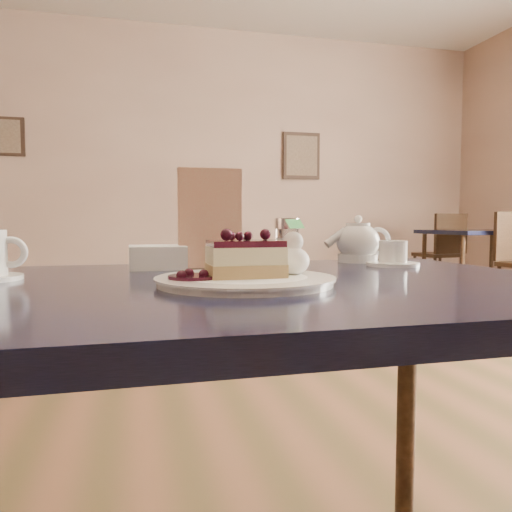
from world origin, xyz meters
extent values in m
cube|color=tan|center=(0.00, 5.00, 1.50)|extent=(8.00, 0.02, 3.00)
cube|color=black|center=(1.80, 4.97, 1.60)|extent=(0.45, 0.03, 0.55)
cube|color=black|center=(0.00, 0.07, 0.70)|extent=(1.17, 0.78, 0.04)
cylinder|color=#3A2314|center=(0.51, 0.41, 0.34)|extent=(0.05, 0.05, 0.68)
cylinder|color=white|center=(0.00, 0.03, 0.73)|extent=(0.27, 0.27, 0.01)
cube|color=tan|center=(0.00, 0.03, 0.75)|extent=(0.12, 0.08, 0.02)
cube|color=beige|center=(0.00, 0.03, 0.77)|extent=(0.11, 0.08, 0.03)
cube|color=black|center=(0.00, 0.03, 0.79)|extent=(0.11, 0.08, 0.01)
ellipsoid|color=white|center=(0.08, 0.04, 0.76)|extent=(0.05, 0.05, 0.05)
cylinder|color=black|center=(-0.08, 0.02, 0.74)|extent=(0.08, 0.08, 0.01)
torus|color=white|center=(-0.37, 0.19, 0.77)|extent=(0.05, 0.01, 0.05)
cylinder|color=white|center=(0.39, 0.27, 0.73)|extent=(0.12, 0.12, 0.01)
cylinder|color=white|center=(0.39, 0.27, 0.76)|extent=(0.06, 0.06, 0.05)
ellipsoid|color=white|center=(0.36, 0.39, 0.77)|extent=(0.11, 0.11, 0.09)
cylinder|color=white|center=(0.36, 0.39, 0.82)|extent=(0.06, 0.06, 0.01)
cylinder|color=white|center=(0.29, 0.39, 0.77)|extent=(0.06, 0.02, 0.05)
cube|color=beige|center=(-0.01, 0.34, 0.83)|extent=(0.14, 0.03, 0.21)
cylinder|color=white|center=(0.17, 0.37, 0.76)|extent=(0.05, 0.05, 0.08)
cylinder|color=silver|center=(0.17, 0.37, 0.82)|extent=(0.06, 0.06, 0.02)
cube|color=white|center=(-0.12, 0.34, 0.75)|extent=(0.12, 0.12, 0.05)
cube|color=black|center=(3.20, 3.58, 0.72)|extent=(1.04, 0.87, 0.04)
cylinder|color=#3A2314|center=(2.79, 3.27, 0.35)|extent=(0.04, 0.04, 0.70)
cylinder|color=#3A2314|center=(2.79, 3.89, 0.35)|extent=(0.04, 0.04, 0.70)
cylinder|color=#3A2314|center=(3.61, 3.89, 0.35)|extent=(0.04, 0.04, 0.70)
camera|label=1|loc=(-0.17, -0.73, 0.82)|focal=35.00mm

